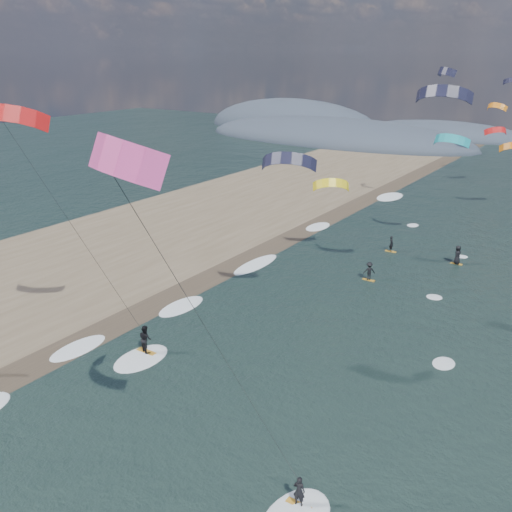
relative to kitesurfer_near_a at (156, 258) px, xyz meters
The scene contains 9 objects.
ground 13.75m from the kitesurfer_near_a, 151.90° to the left, with size 260.00×260.00×0.00m, color black.
sand_strip 33.99m from the kitesurfer_near_a, 156.41° to the left, with size 26.00×240.00×0.00m, color brown.
wet_sand_strip 24.59m from the kitesurfer_near_a, 143.28° to the left, with size 3.00×240.00×0.00m, color #382D23.
coastal_hills 121.85m from the kitesurfer_near_a, 114.26° to the left, with size 80.00×41.00×15.00m.
kitesurfer_near_a is the anchor object (origin of this frame).
kitesurfer_near_b 16.10m from the kitesurfer_near_a, 156.06° to the left, with size 7.35×8.98×16.81m.
far_kitesurfers 37.55m from the kitesurfer_near_a, 95.28° to the left, with size 7.56×9.40×1.83m.
bg_kite_field 52.81m from the kitesurfer_near_a, 94.97° to the left, with size 14.66×76.82×10.44m.
shoreline_surf 26.61m from the kitesurfer_near_a, 132.16° to the left, with size 2.40×79.40×0.11m.
Camera 1 is at (17.67, -15.46, 19.06)m, focal length 40.00 mm.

